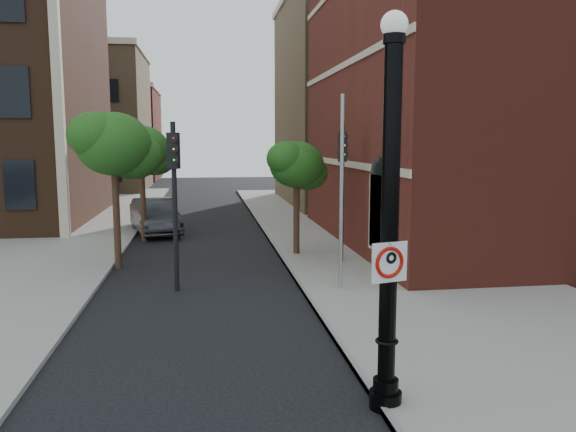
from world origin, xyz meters
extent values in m
plane|color=black|center=(0.00, 0.00, 0.00)|extent=(120.00, 120.00, 0.00)
cube|color=gray|center=(6.00, 10.00, 0.06)|extent=(8.00, 60.00, 0.12)
cube|color=gray|center=(-9.00, 18.00, 0.06)|extent=(10.00, 50.00, 0.12)
cube|color=gray|center=(2.05, 10.00, 0.07)|extent=(0.10, 60.00, 0.14)
cube|color=black|center=(4.96, 9.00, 2.00)|extent=(0.08, 1.40, 2.40)
cube|color=beige|center=(4.97, 14.00, 3.50)|extent=(0.06, 16.00, 0.25)
cube|color=beige|center=(4.97, 14.00, 7.50)|extent=(0.06, 16.00, 0.25)
cube|color=beige|center=(-7.00, 17.00, 7.00)|extent=(0.40, 0.40, 14.00)
cube|color=#8A6D4B|center=(-12.00, 44.00, 6.00)|extent=(12.00, 12.00, 12.00)
cube|color=maroon|center=(-12.00, 58.00, 5.00)|extent=(12.00, 12.00, 10.00)
cube|color=#8A6D4B|center=(16.00, 30.00, 7.00)|extent=(22.00, 14.00, 14.00)
cylinder|color=black|center=(2.15, -0.55, 0.15)|extent=(0.54, 0.54, 0.29)
cylinder|color=black|center=(2.15, -0.55, 0.39)|extent=(0.43, 0.43, 0.24)
cylinder|color=black|center=(2.15, -0.55, 3.09)|extent=(0.29, 0.29, 5.61)
torus|color=black|center=(2.15, -0.55, 1.16)|extent=(0.39, 0.39, 0.06)
cylinder|color=black|center=(2.15, -0.55, 5.98)|extent=(0.35, 0.35, 0.15)
sphere|color=silver|center=(2.15, -0.55, 6.19)|extent=(0.43, 0.43, 0.43)
cube|color=white|center=(2.11, -0.71, 2.52)|extent=(0.63, 0.18, 0.65)
cube|color=black|center=(2.11, -0.71, 2.82)|extent=(0.63, 0.17, 0.05)
cube|color=black|center=(2.11, -0.71, 2.22)|extent=(0.63, 0.17, 0.05)
cube|color=black|center=(1.82, -0.79, 2.52)|extent=(0.05, 0.02, 0.65)
cube|color=black|center=(2.40, -0.64, 2.52)|extent=(0.05, 0.02, 0.65)
torus|color=#B00E07|center=(2.11, -0.71, 2.52)|extent=(0.52, 0.19, 0.52)
cube|color=#B00E07|center=(2.11, -0.71, 2.52)|extent=(0.36, 0.10, 0.37)
cube|color=black|center=(2.05, -0.73, 2.52)|extent=(0.06, 0.02, 0.30)
torus|color=black|center=(2.14, -0.71, 2.59)|extent=(0.21, 0.11, 0.20)
cylinder|color=black|center=(2.11, -0.71, 2.81)|extent=(0.04, 0.03, 0.03)
imported|color=#323137|center=(-3.16, 18.27, 0.83)|extent=(2.96, 5.34, 1.67)
cylinder|color=black|center=(-1.64, 7.50, 2.49)|extent=(0.15, 0.15, 4.97)
cube|color=black|center=(-1.64, 7.50, 4.15)|extent=(0.38, 0.37, 1.04)
sphere|color=#E50505|center=(-1.59, 7.34, 4.51)|extent=(0.19, 0.19, 0.19)
sphere|color=#FF8C00|center=(-1.59, 7.34, 4.20)|extent=(0.19, 0.19, 0.19)
sphere|color=#00E519|center=(-1.59, 7.34, 3.89)|extent=(0.19, 0.19, 0.19)
cylinder|color=black|center=(4.09, 10.41, 2.53)|extent=(0.15, 0.15, 5.06)
cube|color=black|center=(4.09, 10.41, 4.22)|extent=(0.38, 0.37, 1.05)
sphere|color=#E50505|center=(4.14, 10.24, 4.59)|extent=(0.19, 0.19, 0.19)
sphere|color=#FF8C00|center=(4.14, 10.24, 4.27)|extent=(0.19, 0.19, 0.19)
sphere|color=#00E519|center=(4.14, 10.24, 3.95)|extent=(0.19, 0.19, 0.19)
cylinder|color=#999999|center=(3.13, 6.61, 2.87)|extent=(0.11, 0.11, 5.74)
cylinder|color=#301E13|center=(-3.80, 10.76, 2.02)|extent=(0.24, 0.24, 4.03)
ellipsoid|color=#154312|center=(-3.80, 10.76, 4.32)|extent=(2.54, 2.54, 2.16)
ellipsoid|color=#154312|center=(-3.22, 11.22, 3.92)|extent=(1.96, 1.96, 1.67)
ellipsoid|color=#154312|center=(-4.32, 10.42, 4.61)|extent=(1.84, 1.84, 1.57)
cylinder|color=#301E13|center=(-3.45, 16.02, 1.90)|extent=(0.24, 0.24, 3.80)
ellipsoid|color=#154312|center=(-3.45, 16.02, 4.07)|extent=(2.39, 2.39, 2.03)
ellipsoid|color=#154312|center=(-2.91, 16.46, 3.69)|extent=(1.85, 1.85, 1.57)
ellipsoid|color=#154312|center=(-3.94, 15.70, 4.34)|extent=(1.74, 1.74, 1.48)
cylinder|color=#301E13|center=(2.69, 11.92, 1.65)|extent=(0.24, 0.24, 3.30)
ellipsoid|color=#154312|center=(2.69, 11.92, 3.54)|extent=(2.08, 2.08, 1.77)
ellipsoid|color=#154312|center=(3.17, 12.30, 3.21)|extent=(1.60, 1.60, 1.36)
ellipsoid|color=#154312|center=(2.27, 11.64, 3.78)|extent=(1.51, 1.51, 1.28)
camera|label=1|loc=(-0.76, -9.08, 4.43)|focal=35.00mm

